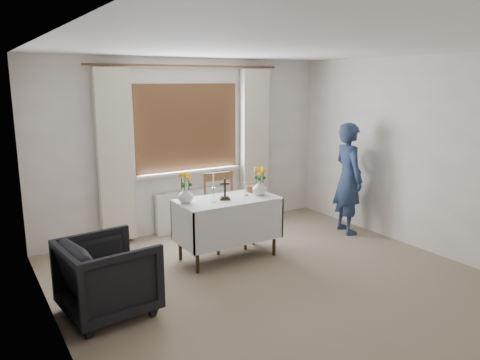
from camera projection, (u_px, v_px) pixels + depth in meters
name	position (u px, v px, depth m)	size (l,w,h in m)	color
ground	(290.00, 291.00, 4.96)	(5.00, 5.00, 0.00)	gray
altar_table	(228.00, 228.00, 5.81)	(1.24, 0.64, 0.76)	silver
wooden_chair	(225.00, 211.00, 6.15)	(0.46, 0.46, 1.00)	brown
armchair	(108.00, 277.00, 4.41)	(0.79, 0.82, 0.74)	black
person	(348.00, 178.00, 6.73)	(0.59, 0.38, 1.60)	navy
radiator	(191.00, 210.00, 6.92)	(1.10, 0.10, 0.60)	silver
wooden_cross	(225.00, 189.00, 5.65)	(0.13, 0.09, 0.27)	black
candlestick_left	(213.00, 187.00, 5.58)	(0.10, 0.10, 0.34)	white
candlestick_right	(245.00, 182.00, 5.83)	(0.10, 0.10, 0.36)	white
flower_vase_left	(186.00, 195.00, 5.52)	(0.18, 0.18, 0.19)	silver
flower_vase_right	(260.00, 188.00, 5.90)	(0.18, 0.18, 0.19)	silver
wicker_basket	(255.00, 188.00, 6.11)	(0.21, 0.21, 0.08)	brown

